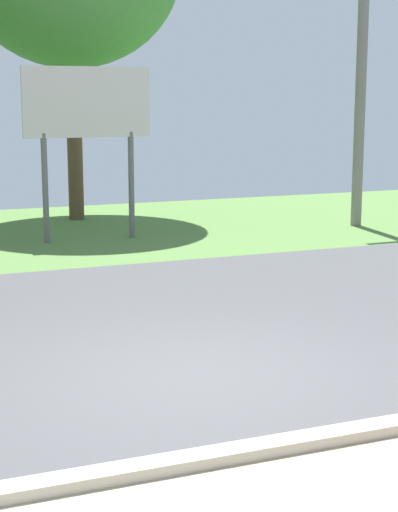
# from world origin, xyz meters

# --- Properties ---
(ground_plane) EXTENTS (40.00, 22.00, 0.20)m
(ground_plane) POSITION_xyz_m (0.00, 2.95, -0.05)
(ground_plane) COLOR #4C4C4F
(utility_pole) EXTENTS (1.80, 0.24, 6.86)m
(utility_pole) POSITION_xyz_m (7.19, 8.30, 3.60)
(utility_pole) COLOR gray
(utility_pole) RESTS_ON ground_plane
(roadside_billboard) EXTENTS (2.60, 0.12, 3.50)m
(roadside_billboard) POSITION_xyz_m (1.06, 8.70, 2.55)
(roadside_billboard) COLOR slate
(roadside_billboard) RESTS_ON ground_plane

